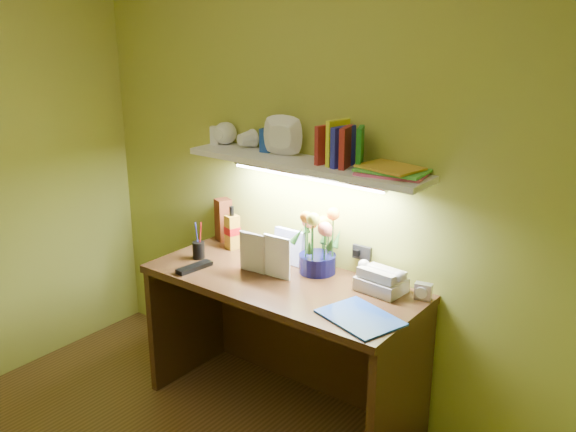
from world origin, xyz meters
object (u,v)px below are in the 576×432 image
at_px(telephone, 381,278).
at_px(desk_clock, 423,291).
at_px(whisky_bottle, 232,228).
at_px(flower_bouquet, 318,241).
at_px(desk, 282,347).

height_order(telephone, desk_clock, telephone).
xyz_separation_m(desk_clock, whisky_bottle, (-1.13, -0.04, 0.08)).
xyz_separation_m(flower_bouquet, telephone, (0.37, -0.00, -0.10)).
distance_m(desk, flower_bouquet, 0.58).
relative_size(telephone, desk_clock, 2.75).
bearing_deg(desk_clock, whisky_bottle, 170.74).
bearing_deg(whisky_bottle, desk_clock, 2.00).
bearing_deg(telephone, flower_bouquet, -175.97).
xyz_separation_m(flower_bouquet, desk_clock, (0.57, 0.03, -0.13)).
distance_m(desk_clock, whisky_bottle, 1.14).
xyz_separation_m(desk, whisky_bottle, (-0.48, 0.18, 0.50)).
distance_m(flower_bouquet, whisky_bottle, 0.57).
bearing_deg(desk, telephone, 22.02).
height_order(desk_clock, whisky_bottle, whisky_bottle).
relative_size(desk, desk_clock, 17.90).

